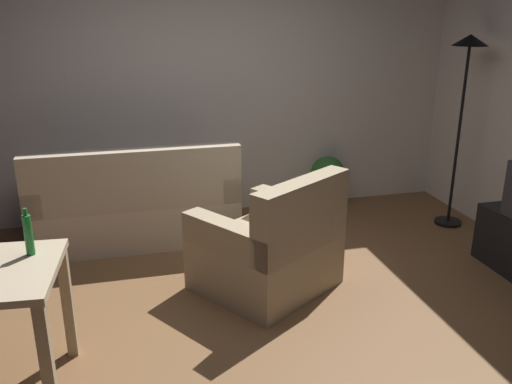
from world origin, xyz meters
TOP-DOWN VIEW (x-y plane):
  - ground_plane at (0.00, 0.00)m, footprint 5.20×4.40m
  - wall_rear at (0.00, 2.20)m, footprint 5.20×0.10m
  - couch at (-0.75, 1.59)m, footprint 1.81×0.84m
  - torchiere_lamp at (2.25, 1.22)m, footprint 0.32×0.32m
  - potted_plant at (1.23, 1.90)m, footprint 0.36×0.36m
  - armchair at (0.19, 0.41)m, footprint 1.21×1.20m
  - bottle_green at (-1.36, -0.24)m, footprint 0.05×0.05m

SIDE VIEW (x-z plane):
  - ground_plane at x=0.00m, z-range -0.02..0.00m
  - couch at x=-0.75m, z-range -0.15..0.77m
  - armchair at x=0.19m, z-range -0.14..0.78m
  - potted_plant at x=1.23m, z-range 0.05..0.62m
  - bottle_green at x=-1.36m, z-range 0.74..1.01m
  - wall_rear at x=0.00m, z-range 0.00..2.70m
  - torchiere_lamp at x=2.25m, z-range 0.51..2.32m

